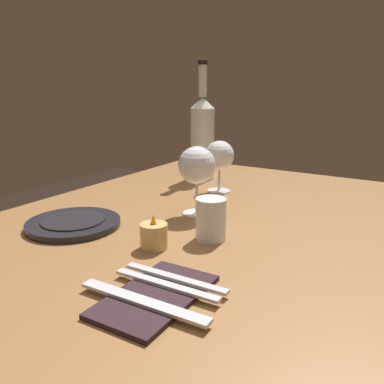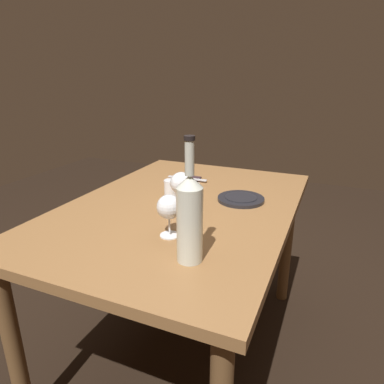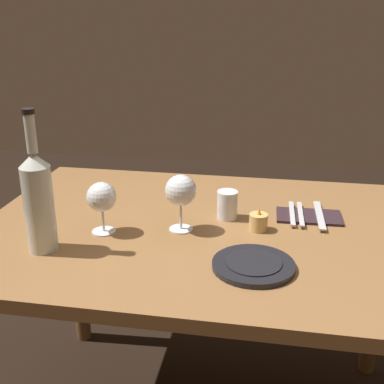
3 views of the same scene
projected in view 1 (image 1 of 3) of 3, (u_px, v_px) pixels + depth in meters
dining_table at (194, 263)px, 0.89m from camera, size 1.30×0.90×0.74m
wine_glass_left at (220, 156)px, 1.12m from camera, size 0.08×0.08×0.15m
wine_glass_right at (197, 167)px, 0.91m from camera, size 0.09×0.09×0.16m
wine_bottle at (202, 136)px, 1.27m from camera, size 0.08×0.08×0.37m
water_tumbler at (211, 221)px, 0.78m from camera, size 0.06×0.06×0.08m
votive_candle at (152, 236)px, 0.75m from camera, size 0.05×0.05×0.07m
dinner_plate at (74, 223)px, 0.86m from camera, size 0.20×0.20×0.02m
folded_napkin at (156, 296)px, 0.57m from camera, size 0.19×0.11×0.01m
fork_inner at (166, 285)px, 0.59m from camera, size 0.02×0.18×0.00m
fork_outer at (175, 278)px, 0.61m from camera, size 0.02×0.18×0.00m
table_knife at (142, 301)px, 0.55m from camera, size 0.03×0.21×0.00m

